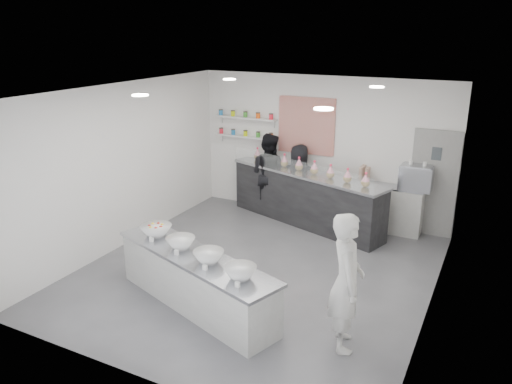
% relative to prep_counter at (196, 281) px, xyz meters
% --- Properties ---
extents(floor, '(6.00, 6.00, 0.00)m').
position_rel_prep_counter_xyz_m(floor, '(0.32, 1.36, -0.41)').
color(floor, '#515156').
rests_on(floor, ground).
extents(ceiling, '(6.00, 6.00, 0.00)m').
position_rel_prep_counter_xyz_m(ceiling, '(0.32, 1.36, 2.59)').
color(ceiling, white).
rests_on(ceiling, floor).
extents(back_wall, '(5.50, 0.00, 5.50)m').
position_rel_prep_counter_xyz_m(back_wall, '(0.32, 4.36, 1.09)').
color(back_wall, white).
rests_on(back_wall, floor).
extents(left_wall, '(0.00, 6.00, 6.00)m').
position_rel_prep_counter_xyz_m(left_wall, '(-2.43, 1.36, 1.09)').
color(left_wall, white).
rests_on(left_wall, floor).
extents(right_wall, '(0.00, 6.00, 6.00)m').
position_rel_prep_counter_xyz_m(right_wall, '(3.07, 1.36, 1.09)').
color(right_wall, white).
rests_on(right_wall, floor).
extents(back_door, '(0.88, 0.04, 2.10)m').
position_rel_prep_counter_xyz_m(back_door, '(2.62, 4.33, 0.64)').
color(back_door, gray).
rests_on(back_door, floor).
extents(pattern_panel, '(1.25, 0.03, 1.20)m').
position_rel_prep_counter_xyz_m(pattern_panel, '(-0.03, 4.34, 1.54)').
color(pattern_panel, '#A21001').
rests_on(pattern_panel, back_wall).
extents(jar_shelf_lower, '(1.45, 0.22, 0.04)m').
position_rel_prep_counter_xyz_m(jar_shelf_lower, '(-1.43, 4.26, 1.19)').
color(jar_shelf_lower, silver).
rests_on(jar_shelf_lower, back_wall).
extents(jar_shelf_upper, '(1.45, 0.22, 0.04)m').
position_rel_prep_counter_xyz_m(jar_shelf_upper, '(-1.43, 4.26, 1.61)').
color(jar_shelf_upper, silver).
rests_on(jar_shelf_upper, back_wall).
extents(preserve_jars, '(1.45, 0.10, 0.56)m').
position_rel_prep_counter_xyz_m(preserve_jars, '(-1.43, 4.24, 1.47)').
color(preserve_jars, red).
rests_on(preserve_jars, jar_shelf_lower).
extents(downlight_0, '(0.24, 0.24, 0.02)m').
position_rel_prep_counter_xyz_m(downlight_0, '(-1.08, 0.36, 2.57)').
color(downlight_0, white).
rests_on(downlight_0, ceiling).
extents(downlight_1, '(0.24, 0.24, 0.02)m').
position_rel_prep_counter_xyz_m(downlight_1, '(1.72, 0.36, 2.57)').
color(downlight_1, white).
rests_on(downlight_1, ceiling).
extents(downlight_2, '(0.24, 0.24, 0.02)m').
position_rel_prep_counter_xyz_m(downlight_2, '(-1.08, 2.96, 2.57)').
color(downlight_2, white).
rests_on(downlight_2, ceiling).
extents(downlight_3, '(0.24, 0.24, 0.02)m').
position_rel_prep_counter_xyz_m(downlight_3, '(1.72, 2.96, 2.57)').
color(downlight_3, white).
rests_on(downlight_3, ceiling).
extents(prep_counter, '(3.05, 1.62, 0.82)m').
position_rel_prep_counter_xyz_m(prep_counter, '(0.00, 0.00, 0.00)').
color(prep_counter, '#A9AAA5').
rests_on(prep_counter, floor).
extents(back_bar, '(3.62, 1.74, 1.11)m').
position_rel_prep_counter_xyz_m(back_bar, '(0.22, 3.77, 0.15)').
color(back_bar, black).
rests_on(back_bar, floor).
extents(sneeze_guard, '(3.37, 1.11, 0.30)m').
position_rel_prep_counter_xyz_m(sneeze_guard, '(0.12, 3.47, 0.86)').
color(sneeze_guard, white).
rests_on(sneeze_guard, back_bar).
extents(espresso_ledge, '(1.28, 0.41, 0.95)m').
position_rel_prep_counter_xyz_m(espresso_ledge, '(1.87, 4.14, 0.07)').
color(espresso_ledge, '#A9AAA5').
rests_on(espresso_ledge, floor).
extents(espresso_machine, '(0.61, 0.42, 0.46)m').
position_rel_prep_counter_xyz_m(espresso_machine, '(2.32, 4.14, 0.77)').
color(espresso_machine, '#93969E').
rests_on(espresso_machine, espresso_ledge).
extents(cup_stacks, '(0.24, 0.24, 0.31)m').
position_rel_prep_counter_xyz_m(cup_stacks, '(1.32, 4.14, 0.70)').
color(cup_stacks, tan).
rests_on(cup_stacks, espresso_ledge).
extents(prep_bowls, '(2.43, 1.28, 0.17)m').
position_rel_prep_counter_xyz_m(prep_bowls, '(0.00, 0.00, 0.50)').
color(prep_bowls, white).
rests_on(prep_bowls, prep_counter).
extents(label_cards, '(2.01, 0.04, 0.07)m').
position_rel_prep_counter_xyz_m(label_cards, '(0.17, -0.51, 0.44)').
color(label_cards, white).
rests_on(label_cards, prep_counter).
extents(cookie_bags, '(2.87, 1.07, 0.28)m').
position_rel_prep_counter_xyz_m(cookie_bags, '(0.22, 3.77, 0.85)').
color(cookie_bags, pink).
rests_on(cookie_bags, back_bar).
extents(woman_prep, '(0.66, 0.78, 1.82)m').
position_rel_prep_counter_xyz_m(woman_prep, '(2.22, 0.05, 0.50)').
color(woman_prep, silver).
rests_on(woman_prep, floor).
extents(staff_left, '(0.92, 0.75, 1.78)m').
position_rel_prep_counter_xyz_m(staff_left, '(-0.75, 4.02, 0.48)').
color(staff_left, black).
rests_on(staff_left, floor).
extents(staff_right, '(0.87, 0.65, 1.61)m').
position_rel_prep_counter_xyz_m(staff_right, '(-0.04, 4.02, 0.40)').
color(staff_right, black).
rests_on(staff_right, floor).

